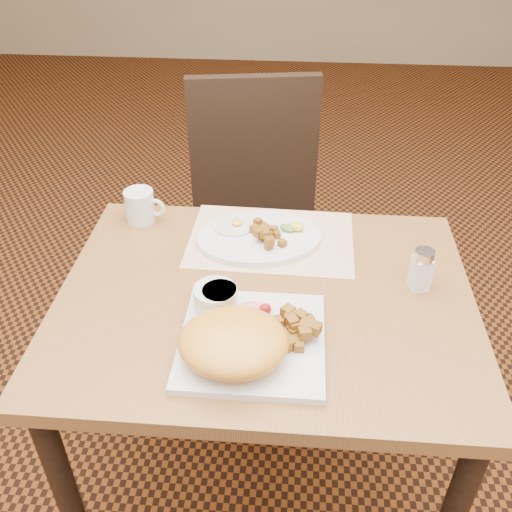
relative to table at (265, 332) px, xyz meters
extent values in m
plane|color=black|center=(0.00, 0.00, -0.64)|extent=(8.00, 8.00, 0.00)
cube|color=#97602E|center=(0.00, 0.00, 0.09)|extent=(0.90, 0.70, 0.03)
cylinder|color=black|center=(-0.40, -0.30, -0.28)|extent=(0.05, 0.05, 0.71)
cylinder|color=black|center=(-0.40, 0.30, -0.28)|extent=(0.05, 0.05, 0.71)
cylinder|color=black|center=(0.40, 0.30, -0.28)|extent=(0.05, 0.05, 0.71)
cube|color=black|center=(-0.06, 0.56, -0.19)|extent=(0.48, 0.48, 0.05)
cylinder|color=black|center=(0.09, 0.77, -0.43)|extent=(0.04, 0.04, 0.42)
cylinder|color=black|center=(0.15, 0.41, -0.43)|extent=(0.04, 0.04, 0.42)
cylinder|color=black|center=(-0.26, 0.71, -0.43)|extent=(0.04, 0.04, 0.42)
cylinder|color=black|center=(-0.21, 0.36, -0.43)|extent=(0.04, 0.04, 0.42)
cube|color=black|center=(-0.09, 0.76, 0.08)|extent=(0.42, 0.10, 0.50)
cube|color=white|center=(0.00, 0.21, 0.11)|extent=(0.41, 0.29, 0.00)
cube|color=silver|center=(-0.02, -0.15, 0.12)|extent=(0.28, 0.28, 0.02)
ellipsoid|color=gold|center=(-0.05, -0.20, 0.16)|extent=(0.21, 0.18, 0.08)
ellipsoid|color=gold|center=(-0.02, -0.22, 0.14)|extent=(0.08, 0.07, 0.03)
ellipsoid|color=gold|center=(-0.11, -0.17, 0.14)|extent=(0.08, 0.07, 0.03)
cylinder|color=silver|center=(-0.10, -0.06, 0.15)|extent=(0.09, 0.09, 0.05)
cylinder|color=beige|center=(-0.09, -0.07, 0.17)|extent=(0.07, 0.07, 0.01)
ellipsoid|color=#387223|center=(0.00, -0.07, 0.13)|extent=(0.04, 0.03, 0.01)
ellipsoid|color=red|center=(0.01, -0.08, 0.14)|extent=(0.03, 0.03, 0.03)
ellipsoid|color=#F28C72|center=(-0.02, -0.07, 0.14)|extent=(0.06, 0.04, 0.02)
cylinder|color=white|center=(-0.10, 0.24, 0.13)|extent=(0.10, 0.10, 0.01)
ellipsoid|color=yellow|center=(-0.09, 0.24, 0.14)|extent=(0.03, 0.03, 0.01)
ellipsoid|color=#387223|center=(0.04, 0.23, 0.13)|extent=(0.05, 0.05, 0.01)
ellipsoid|color=yellow|center=(0.06, 0.23, 0.14)|extent=(0.04, 0.04, 0.02)
cube|color=white|center=(0.33, 0.05, 0.15)|extent=(0.05, 0.05, 0.08)
cylinder|color=silver|center=(0.33, 0.05, 0.20)|extent=(0.05, 0.05, 0.02)
cylinder|color=silver|center=(-0.34, 0.28, 0.15)|extent=(0.07, 0.07, 0.08)
torus|color=silver|center=(-0.29, 0.27, 0.15)|extent=(0.05, 0.02, 0.05)
cube|color=#8D5A16|center=(0.07, -0.14, 0.13)|extent=(0.02, 0.03, 0.02)
cube|color=#8D5A16|center=(0.06, -0.13, 0.14)|extent=(0.03, 0.03, 0.02)
cube|color=#8D5A16|center=(0.03, -0.11, 0.13)|extent=(0.02, 0.02, 0.02)
cube|color=#8D5A16|center=(0.03, -0.17, 0.13)|extent=(0.03, 0.03, 0.02)
cube|color=#8D5A16|center=(0.08, -0.13, 0.13)|extent=(0.02, 0.02, 0.02)
cube|color=#8D5A16|center=(0.02, -0.11, 0.13)|extent=(0.03, 0.03, 0.02)
cube|color=#8D5A16|center=(0.08, -0.13, 0.14)|extent=(0.03, 0.03, 0.02)
cube|color=#8D5A16|center=(0.03, -0.13, 0.15)|extent=(0.03, 0.03, 0.02)
cube|color=#8D5A16|center=(0.06, -0.11, 0.15)|extent=(0.02, 0.02, 0.02)
cube|color=#8D5A16|center=(0.07, -0.13, 0.15)|extent=(0.02, 0.02, 0.02)
cube|color=#8D5A16|center=(0.05, -0.17, 0.14)|extent=(0.03, 0.03, 0.02)
cube|color=#8D5A16|center=(0.04, -0.15, 0.14)|extent=(0.03, 0.03, 0.02)
cube|color=#8D5A16|center=(0.05, -0.10, 0.15)|extent=(0.03, 0.03, 0.02)
cube|color=#8D5A16|center=(0.06, -0.14, 0.14)|extent=(0.03, 0.03, 0.02)
cube|color=#8D5A16|center=(0.09, -0.09, 0.13)|extent=(0.02, 0.02, 0.01)
cube|color=#8D5A16|center=(0.06, -0.13, 0.13)|extent=(0.02, 0.02, 0.02)
cube|color=#8D5A16|center=(0.07, -0.13, 0.14)|extent=(0.03, 0.03, 0.02)
cube|color=#8D5A16|center=(0.10, -0.14, 0.15)|extent=(0.03, 0.03, 0.02)
cube|color=#8D5A16|center=(0.09, -0.13, 0.15)|extent=(0.03, 0.03, 0.02)
cube|color=#8D5A16|center=(0.06, -0.17, 0.13)|extent=(0.03, 0.03, 0.02)
cube|color=#8D5A16|center=(0.09, -0.16, 0.15)|extent=(0.03, 0.03, 0.02)
cube|color=#8D5A16|center=(0.06, -0.11, 0.15)|extent=(0.02, 0.02, 0.02)
cube|color=#8D5A16|center=(0.07, -0.16, 0.13)|extent=(0.02, 0.02, 0.02)
cube|color=#8D5A16|center=(0.09, -0.14, 0.15)|extent=(0.03, 0.03, 0.02)
cube|color=#8D5A16|center=(0.08, -0.11, 0.15)|extent=(0.03, 0.03, 0.02)
cube|color=#8D5A16|center=(0.08, -0.17, 0.13)|extent=(0.02, 0.02, 0.02)
cube|color=#8D5A16|center=(0.06, -0.13, 0.15)|extent=(0.03, 0.03, 0.02)
cube|color=#8D5A16|center=(0.00, 0.16, 0.14)|extent=(0.02, 0.02, 0.01)
cube|color=#8D5A16|center=(0.01, 0.22, 0.14)|extent=(0.02, 0.02, 0.02)
cube|color=#8D5A16|center=(-0.01, 0.19, 0.14)|extent=(0.03, 0.03, 0.02)
cube|color=#8D5A16|center=(-0.01, 0.17, 0.15)|extent=(0.02, 0.02, 0.02)
cube|color=#8D5A16|center=(0.02, 0.20, 0.14)|extent=(0.02, 0.02, 0.02)
cube|color=#8D5A16|center=(-0.04, 0.21, 0.14)|extent=(0.03, 0.03, 0.02)
cube|color=#8D5A16|center=(0.00, 0.14, 0.15)|extent=(0.03, 0.02, 0.02)
cube|color=#8D5A16|center=(-0.02, 0.23, 0.14)|extent=(0.02, 0.02, 0.02)
cube|color=#8D5A16|center=(-0.01, 0.19, 0.15)|extent=(0.03, 0.03, 0.02)
cube|color=#8D5A16|center=(-0.02, 0.23, 0.14)|extent=(0.03, 0.03, 0.02)
cube|color=#8D5A16|center=(0.03, 0.16, 0.14)|extent=(0.02, 0.02, 0.01)
cube|color=#8D5A16|center=(-0.03, 0.17, 0.15)|extent=(0.03, 0.03, 0.02)
cube|color=#8D5A16|center=(-0.02, 0.19, 0.14)|extent=(0.03, 0.03, 0.02)
cube|color=#8D5A16|center=(-0.01, 0.20, 0.15)|extent=(0.02, 0.02, 0.02)
cube|color=#8D5A16|center=(-0.03, 0.23, 0.15)|extent=(0.02, 0.02, 0.01)
cube|color=#8D5A16|center=(-0.01, 0.19, 0.14)|extent=(0.03, 0.03, 0.02)
cube|color=#8D5A16|center=(0.00, 0.15, 0.14)|extent=(0.02, 0.02, 0.02)
camera|label=1|loc=(0.06, -0.94, 0.91)|focal=40.00mm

